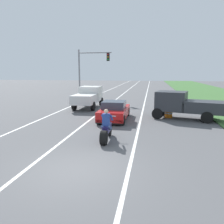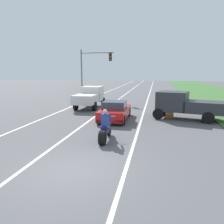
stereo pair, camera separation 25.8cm
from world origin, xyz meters
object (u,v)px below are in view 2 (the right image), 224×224
object	(u,v)px
pickup_truck_right_shoulder_dark_grey	(185,104)
construction_barrel_mid	(171,103)
motorcycle_with_rider	(105,130)
sports_car_red	(115,111)
construction_barrel_nearest	(170,111)
pickup_truck_left_lane_white	(90,96)
construction_barrel_far	(167,100)
traffic_light_mast_near	(91,67)

from	to	relation	value
pickup_truck_right_shoulder_dark_grey	construction_barrel_mid	size ratio (longest dim) A/B	5.14
motorcycle_with_rider	pickup_truck_right_shoulder_dark_grey	world-z (taller)	pickup_truck_right_shoulder_dark_grey
sports_car_red	construction_barrel_nearest	distance (m)	4.20
sports_car_red	motorcycle_with_rider	bearing A→B (deg)	-85.20
motorcycle_with_rider	sports_car_red	xyz separation A→B (m)	(-0.43, 5.15, 0.04)
sports_car_red	pickup_truck_left_lane_white	bearing A→B (deg)	123.44
sports_car_red	pickup_truck_left_lane_white	xyz separation A→B (m)	(-3.34, 5.05, 0.48)
pickup_truck_left_lane_white	construction_barrel_mid	size ratio (longest dim) A/B	4.80
construction_barrel_far	construction_barrel_nearest	bearing A→B (deg)	-90.49
pickup_truck_right_shoulder_dark_grey	traffic_light_mast_near	world-z (taller)	traffic_light_mast_near
construction_barrel_nearest	construction_barrel_far	bearing A→B (deg)	89.51
sports_car_red	construction_barrel_nearest	xyz separation A→B (m)	(3.92, 1.52, -0.13)
sports_car_red	construction_barrel_mid	size ratio (longest dim) A/B	4.30
pickup_truck_right_shoulder_dark_grey	construction_barrel_nearest	xyz separation A→B (m)	(-1.05, 0.37, -0.60)
construction_barrel_nearest	sports_car_red	bearing A→B (deg)	-158.83
construction_barrel_far	pickup_truck_left_lane_white	bearing A→B (deg)	-157.46
pickup_truck_right_shoulder_dark_grey	construction_barrel_mid	bearing A→B (deg)	98.12
pickup_truck_right_shoulder_dark_grey	construction_barrel_far	distance (m)	7.04
construction_barrel_nearest	construction_barrel_mid	bearing A→B (deg)	85.54
traffic_light_mast_near	construction_barrel_nearest	xyz separation A→B (m)	(8.75, -9.31, -3.45)
construction_barrel_far	pickup_truck_right_shoulder_dark_grey	bearing A→B (deg)	-81.82
construction_barrel_mid	construction_barrel_nearest	bearing A→B (deg)	-94.46
pickup_truck_left_lane_white	construction_barrel_nearest	world-z (taller)	pickup_truck_left_lane_white
motorcycle_with_rider	sports_car_red	bearing A→B (deg)	94.80
motorcycle_with_rider	construction_barrel_nearest	distance (m)	7.53
sports_car_red	traffic_light_mast_near	bearing A→B (deg)	114.06
sports_car_red	pickup_truck_left_lane_white	size ratio (longest dim) A/B	0.90
motorcycle_with_rider	construction_barrel_nearest	bearing A→B (deg)	62.42
construction_barrel_mid	construction_barrel_far	bearing A→B (deg)	98.35
sports_car_red	construction_barrel_mid	bearing A→B (deg)	54.81
sports_car_red	construction_barrel_far	xyz separation A→B (m)	(3.97, 8.09, -0.13)
traffic_light_mast_near	construction_barrel_nearest	world-z (taller)	traffic_light_mast_near
sports_car_red	construction_barrel_mid	distance (m)	7.41
pickup_truck_left_lane_white	construction_barrel_nearest	xyz separation A→B (m)	(7.25, -3.54, -0.60)
traffic_light_mast_near	construction_barrel_mid	bearing A→B (deg)	-27.66
sports_car_red	construction_barrel_far	bearing A→B (deg)	63.84
pickup_truck_right_shoulder_dark_grey	construction_barrel_mid	distance (m)	5.00
traffic_light_mast_near	construction_barrel_far	bearing A→B (deg)	-17.29
motorcycle_with_rider	pickup_truck_right_shoulder_dark_grey	size ratio (longest dim) A/B	0.43
pickup_truck_left_lane_white	motorcycle_with_rider	bearing A→B (deg)	-69.73
sports_car_red	pickup_truck_left_lane_white	world-z (taller)	pickup_truck_left_lane_white
pickup_truck_right_shoulder_dark_grey	construction_barrel_far	world-z (taller)	pickup_truck_right_shoulder_dark_grey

